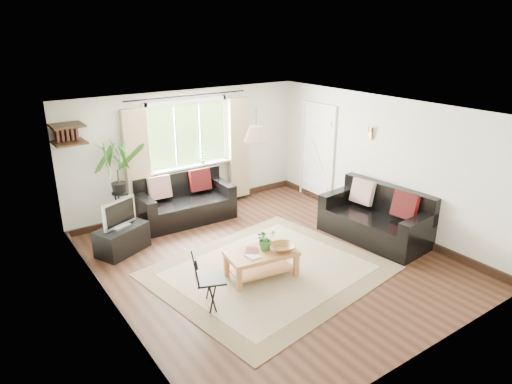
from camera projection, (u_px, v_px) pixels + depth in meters
floor at (270, 260)px, 7.30m from camera, size 5.50×5.50×0.00m
ceiling at (272, 111)px, 6.48m from camera, size 5.50×5.50×0.00m
wall_back at (188, 151)px, 9.01m from camera, size 5.00×0.02×2.40m
wall_front at (427, 264)px, 4.77m from camera, size 5.00×0.02×2.40m
wall_left at (106, 230)px, 5.55m from camera, size 0.02×5.50×2.40m
wall_right at (382, 163)px, 8.23m from camera, size 0.02×5.50×2.40m
rug at (269, 271)px, 6.98m from camera, size 3.62×3.24×0.02m
window at (188, 134)px, 8.86m from camera, size 2.50×0.16×2.16m
door at (317, 154)px, 9.59m from camera, size 0.06×0.96×2.06m
corner_shelf at (68, 134)px, 7.38m from camera, size 0.50×0.50×0.34m
pendant_lamp at (256, 130)px, 6.91m from camera, size 0.36×0.36×0.54m
wall_sconce at (369, 131)px, 8.24m from camera, size 0.12×0.12×0.28m
sofa_back at (185, 199)px, 8.69m from camera, size 1.82×0.96×0.84m
sofa_right at (375, 216)px, 7.91m from camera, size 1.93×1.10×0.87m
coffee_table at (261, 264)px, 6.76m from camera, size 1.10×0.71×0.42m
table_plant at (266, 239)px, 6.71m from camera, size 0.32×0.28×0.33m
bowl at (282, 247)px, 6.72m from camera, size 0.44×0.44×0.09m
book_a at (248, 257)px, 6.50m from camera, size 0.17×0.22×0.02m
book_b at (245, 250)px, 6.70m from camera, size 0.28×0.28×0.02m
tv_stand at (122, 239)px, 7.52m from camera, size 0.95×0.77×0.45m
tv at (119, 213)px, 7.36m from camera, size 0.67×0.46×0.49m
palm_stand at (119, 189)px, 8.00m from camera, size 0.72×0.72×1.69m
folding_chair at (210, 280)px, 5.98m from camera, size 0.54×0.54×0.81m
sill_plant at (203, 157)px, 9.10m from camera, size 0.14×0.10×0.27m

